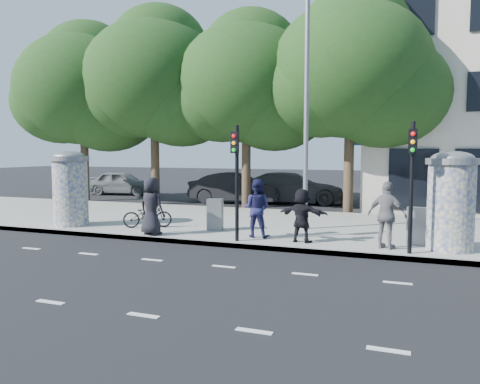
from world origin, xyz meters
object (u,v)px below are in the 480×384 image
at_px(ad_column_right, 451,199).
at_px(ped_e, 387,215).
at_px(traffic_pole_near, 236,171).
at_px(ped_f, 302,215).
at_px(ped_c, 257,208).
at_px(bicycle, 147,215).
at_px(car_right, 291,188).
at_px(cabinet_left, 215,215).
at_px(cabinet_right, 416,226).
at_px(street_lamp, 306,91).
at_px(ad_column_left, 70,187).
at_px(ped_a, 152,206).
at_px(car_left, 122,183).
at_px(traffic_pole_far, 412,174).
at_px(car_mid, 236,188).

distance_m(ad_column_right, ped_e, 1.73).
xyz_separation_m(traffic_pole_near, ped_f, (1.83, 0.55, -1.29)).
distance_m(ad_column_right, ped_c, 5.49).
bearing_deg(ped_c, bicycle, -4.67).
distance_m(bicycle, car_right, 10.74).
height_order(ad_column_right, ped_f, ad_column_right).
height_order(cabinet_left, cabinet_right, cabinet_right).
xyz_separation_m(ped_c, bicycle, (-4.11, 0.35, -0.46)).
distance_m(ped_f, car_right, 11.55).
relative_size(street_lamp, ped_f, 5.07).
bearing_deg(car_right, cabinet_left, 170.41).
distance_m(ad_column_left, ped_a, 3.79).
bearing_deg(ped_a, car_right, -87.15).
bearing_deg(bicycle, car_right, -42.93).
bearing_deg(car_right, traffic_pole_near, 177.10).
bearing_deg(ped_c, street_lamp, -118.07).
bearing_deg(ped_e, street_lamp, -21.18).
xyz_separation_m(bicycle, car_left, (-8.99, 11.46, 0.17)).
height_order(ad_column_right, cabinet_right, ad_column_right).
relative_size(ad_column_left, ped_c, 1.48).
height_order(traffic_pole_far, car_left, traffic_pole_far).
xyz_separation_m(ad_column_left, traffic_pole_far, (11.40, -0.71, 0.69)).
distance_m(ad_column_left, cabinet_right, 11.60).
bearing_deg(traffic_pole_near, ped_e, 6.26).
bearing_deg(cabinet_left, car_left, 124.32).
height_order(traffic_pole_near, ped_c, traffic_pole_near).
relative_size(ad_column_left, cabinet_right, 2.50).
distance_m(car_left, car_mid, 8.86).
height_order(bicycle, cabinet_left, cabinet_left).
distance_m(ad_column_right, car_right, 12.92).
bearing_deg(cabinet_right, ped_e, -126.65).
distance_m(ad_column_right, street_lamp, 5.81).
bearing_deg(car_left, ad_column_left, -161.24).
relative_size(ad_column_right, bicycle, 1.59).
height_order(ad_column_left, ped_e, ad_column_left).
bearing_deg(ped_f, cabinet_right, -157.73).
distance_m(traffic_pole_far, bicycle, 8.81).
distance_m(ped_e, bicycle, 8.02).
relative_size(cabinet_left, car_left, 0.24).
bearing_deg(street_lamp, cabinet_right, -22.59).
bearing_deg(cabinet_right, car_right, 124.44).
height_order(ad_column_right, cabinet_left, ad_column_right).
xyz_separation_m(bicycle, car_right, (2.46, 10.45, 0.24)).
distance_m(ad_column_right, cabinet_left, 7.24).
distance_m(ped_f, car_mid, 11.75).
height_order(traffic_pole_far, street_lamp, street_lamp).
xyz_separation_m(traffic_pole_far, cabinet_right, (0.15, 1.36, -1.55)).
bearing_deg(car_mid, ped_a, -178.35).
bearing_deg(car_left, cabinet_left, -142.76).
bearing_deg(ped_a, car_mid, -72.76).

